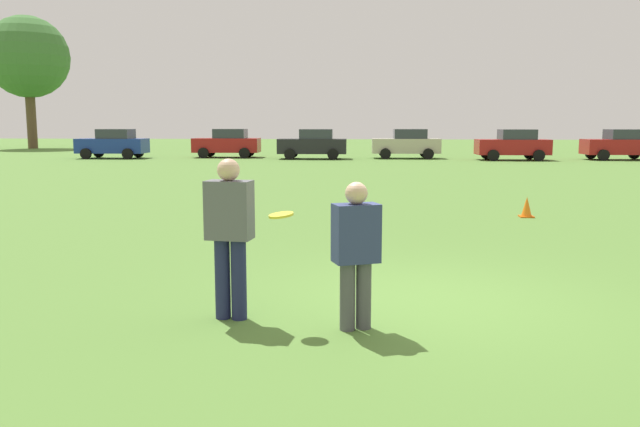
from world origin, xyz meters
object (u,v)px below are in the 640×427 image
(parked_car_center, at_px, (313,144))
(parked_car_far_right, at_px, (621,144))
(frisbee, at_px, (281,215))
(traffic_cone, at_px, (527,207))
(parked_car_near_right, at_px, (513,145))
(parked_car_near_left, at_px, (113,143))
(player_thrower, at_px, (230,230))
(parked_car_mid_left, at_px, (228,143))
(parked_car_mid_right, at_px, (407,144))
(player_defender, at_px, (356,248))

(parked_car_center, height_order, parked_car_far_right, same)
(frisbee, xyz_separation_m, traffic_cone, (4.51, 8.45, -0.98))
(parked_car_near_right, bearing_deg, parked_car_near_left, -179.56)
(frisbee, relative_size, parked_car_near_left, 0.06)
(parked_car_center, bearing_deg, parked_car_near_right, -1.29)
(parked_car_center, xyz_separation_m, parked_car_far_right, (18.47, 0.58, 0.00))
(player_thrower, height_order, parked_car_near_right, parked_car_near_right)
(traffic_cone, bearing_deg, frisbee, -118.10)
(player_thrower, bearing_deg, frisbee, -14.79)
(parked_car_mid_left, relative_size, parked_car_near_right, 1.00)
(player_thrower, height_order, parked_car_near_left, parked_car_near_left)
(parked_car_center, distance_m, parked_car_near_right, 11.99)
(traffic_cone, xyz_separation_m, parked_car_far_right, (11.06, 24.64, 0.69))
(parked_car_near_left, xyz_separation_m, parked_car_mid_right, (18.30, 1.58, 0.00))
(parked_car_far_right, bearing_deg, parked_car_near_right, -172.51)
(player_defender, height_order, traffic_cone, player_defender)
(player_defender, relative_size, parked_car_mid_right, 0.37)
(parked_car_mid_right, bearing_deg, parked_car_near_left, -175.07)
(player_defender, height_order, parked_car_far_right, parked_car_far_right)
(frisbee, distance_m, parked_car_far_right, 36.57)
(traffic_cone, distance_m, parked_car_far_right, 27.01)
(frisbee, distance_m, parked_car_near_right, 33.50)
(player_defender, bearing_deg, parked_car_mid_right, 86.51)
(player_defender, height_order, parked_car_near_right, parked_car_near_right)
(parked_car_near_left, xyz_separation_m, parked_car_mid_left, (6.88, 1.69, 0.00))
(player_defender, bearing_deg, parked_car_near_right, 75.62)
(parked_car_near_left, bearing_deg, parked_car_mid_left, 13.77)
(player_thrower, relative_size, parked_car_mid_left, 0.42)
(traffic_cone, bearing_deg, parked_car_near_left, 130.21)
(player_thrower, bearing_deg, parked_car_mid_right, 84.10)
(traffic_cone, relative_size, parked_car_mid_right, 0.11)
(parked_car_center, distance_m, parked_car_mid_right, 5.87)
(player_thrower, distance_m, parked_car_near_left, 35.18)
(traffic_cone, bearing_deg, parked_car_center, 107.13)
(player_thrower, bearing_deg, parked_car_near_left, 114.94)
(parked_car_far_right, bearing_deg, parked_car_near_left, -178.08)
(frisbee, distance_m, parked_car_center, 32.64)
(traffic_cone, distance_m, parked_car_near_right, 24.23)
(parked_car_mid_left, bearing_deg, parked_car_center, -12.28)
(player_thrower, height_order, parked_car_far_right, parked_car_far_right)
(player_thrower, bearing_deg, parked_car_center, 94.07)
(player_defender, distance_m, frisbee, 0.87)
(parked_car_mid_left, bearing_deg, parked_car_near_left, -166.23)
(traffic_cone, relative_size, parked_car_center, 0.11)
(frisbee, height_order, parked_car_center, parked_car_center)
(player_defender, xyz_separation_m, parked_car_far_right, (14.77, 33.18, 0.04))
(frisbee, relative_size, parked_car_near_right, 0.06)
(frisbee, distance_m, traffic_cone, 9.63)
(player_thrower, height_order, player_defender, player_thrower)
(traffic_cone, distance_m, parked_car_mid_right, 25.24)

